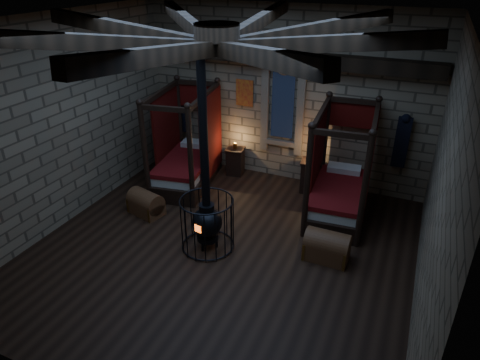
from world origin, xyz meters
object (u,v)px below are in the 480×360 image
at_px(trunk_left, 146,204).
at_px(stove, 207,219).
at_px(bed_left, 187,161).
at_px(trunk_right, 327,247).
at_px(bed_right, 339,189).

bearing_deg(trunk_left, stove, -2.25).
xyz_separation_m(bed_left, trunk_left, (-0.10, -1.69, -0.33)).
relative_size(trunk_right, stove, 0.20).
distance_m(bed_right, trunk_left, 4.25).
distance_m(trunk_left, stove, 1.95).
bearing_deg(stove, trunk_right, 25.08).
height_order(bed_left, stove, stove).
distance_m(bed_right, stove, 3.07).
xyz_separation_m(bed_right, stove, (-2.04, -2.30, 0.06)).
xyz_separation_m(bed_left, bed_right, (3.76, 0.04, -0.00)).
bearing_deg(stove, bed_right, 59.22).
distance_m(trunk_left, trunk_right, 4.03).
xyz_separation_m(bed_right, trunk_left, (-3.86, -1.73, -0.33)).
distance_m(trunk_right, stove, 2.31).
relative_size(bed_right, trunk_right, 2.84).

